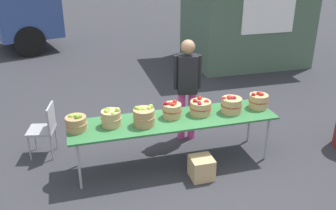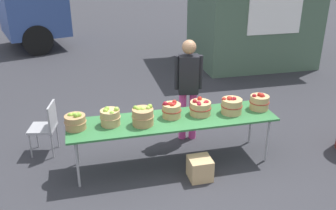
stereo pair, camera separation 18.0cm
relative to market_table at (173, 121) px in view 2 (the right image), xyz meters
The scene contains 13 objects.
ground_plane 0.72m from the market_table, ahead, with size 40.00×40.00×0.00m, color #2D2D33.
market_table is the anchor object (origin of this frame).
apple_basket_green_0 1.41m from the market_table, behind, with size 0.31×0.31×0.26m.
apple_basket_green_1 0.93m from the market_table, behind, with size 0.30×0.30×0.28m.
apple_basket_green_2 0.50m from the market_table, behind, with size 0.32×0.32×0.30m.
apple_basket_red_0 0.17m from the market_table, 90.42° to the left, with size 0.30×0.30×0.26m.
apple_basket_red_1 0.47m from the market_table, ahead, with size 0.34×0.34×0.26m.
apple_basket_red_2 0.94m from the market_table, ahead, with size 0.33×0.33×0.28m.
apple_basket_red_3 1.42m from the market_table, ahead, with size 0.31×0.31×0.27m.
vendor_adult 0.90m from the market_table, 57.89° to the left, with size 0.46×0.29×1.75m.
food_kiosk 5.85m from the market_table, 53.64° to the left, with size 3.53×2.94×2.74m.
folding_chair 2.04m from the market_table, 157.52° to the left, with size 0.48×0.48×0.86m.
produce_crate 0.80m from the market_table, 61.02° to the right, with size 0.32×0.32×0.32m, color tan.
Camera 2 is at (-1.27, -4.86, 3.19)m, focal length 40.19 mm.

